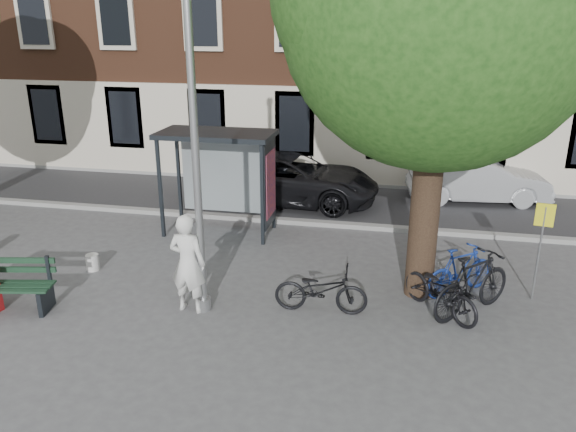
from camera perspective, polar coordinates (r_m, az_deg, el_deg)
The scene contains 16 objects.
ground at distance 10.96m, azimuth -8.51°, elevation -9.33°, with size 90.00×90.00×0.00m, color #4C4C4F.
road at distance 17.16m, azimuth -0.59°, elevation 1.67°, with size 40.00×4.00×0.01m, color #28282B.
curb_near at distance 15.30m, azimuth -2.18°, elevation -0.36°, with size 40.00×0.25×0.12m, color gray.
curb_far at distance 19.02m, azimuth 0.70°, elevation 3.62°, with size 40.00×0.25×0.12m, color gray.
lamppost at distance 9.93m, azimuth -9.30°, elevation 4.91°, with size 0.28×0.35×6.11m.
bus_shelter at distance 14.10m, azimuth -5.56°, elevation 5.72°, with size 2.85×1.45×2.62m.
painter at distance 10.56m, azimuth -10.16°, elevation -4.76°, with size 0.70×0.46×1.92m, color silver.
bench at distance 11.93m, azimuth -26.88°, elevation -6.52°, with size 1.93×0.94×0.95m.
bike_a at distance 10.56m, azimuth 3.36°, elevation -7.50°, with size 0.61×1.74×0.91m, color black.
bike_b at distance 11.71m, azimuth 17.10°, elevation -5.30°, with size 0.47×1.68×1.01m, color navy.
bike_c at distance 10.86m, azimuth 15.27°, elevation -7.32°, with size 0.63×1.80×0.94m, color black.
bike_d at distance 10.95m, azimuth 18.25°, elevation -6.58°, with size 0.58×2.04×1.22m, color black.
car_dark at distance 16.78m, azimuth 0.26°, elevation 3.83°, with size 2.42×5.24×1.46m, color black.
car_silver at distance 17.78m, azimuth 18.71°, elevation 3.52°, with size 1.44×4.12×1.36m, color #ADB0B5.
bucket_b at distance 13.07m, azimuth -19.24°, elevation -4.47°, with size 0.28×0.28×0.36m, color silver.
notice_sign at distance 11.66m, azimuth 24.44°, elevation -1.34°, with size 0.34×0.09×1.98m.
Camera 1 is at (3.50, -8.97, 5.22)m, focal length 35.00 mm.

